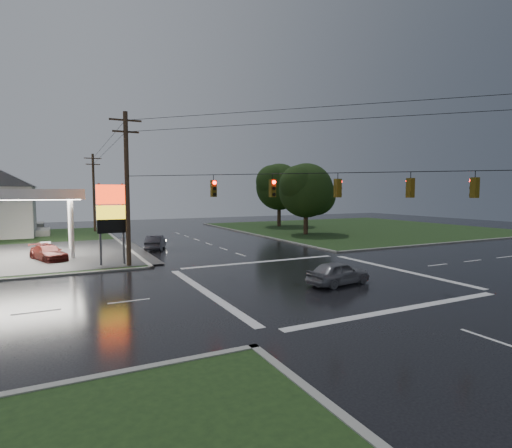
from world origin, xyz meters
name	(u,v)px	position (x,y,z in m)	size (l,w,h in m)	color
ground	(314,279)	(0.00, 0.00, 0.00)	(120.00, 120.00, 0.00)	black
grass_ne	(358,228)	(26.00, 26.00, 0.04)	(36.00, 36.00, 0.08)	black
pylon_sign	(111,211)	(-10.50, 10.50, 4.01)	(2.00, 0.35, 6.00)	#59595E
utility_pole_nw	(127,187)	(-9.50, 9.50, 5.72)	(2.20, 0.32, 11.00)	#382619
utility_pole_n	(94,191)	(-9.50, 38.00, 5.47)	(2.20, 0.32, 10.50)	#382619
traffic_signals	(316,174)	(0.02, -0.02, 6.48)	(26.87, 26.87, 1.47)	black
tree_ne_near	(307,191)	(14.14, 21.99, 5.56)	(7.99, 6.80, 8.98)	black
tree_ne_far	(280,187)	(17.15, 33.99, 6.18)	(8.46, 7.20, 9.80)	black
car_north	(155,242)	(-5.89, 17.29, 0.68)	(1.44, 4.12, 1.36)	black
car_crossing	(338,273)	(0.48, -1.74, 0.69)	(1.63, 4.05, 1.38)	slate
car_pump	(48,253)	(-14.74, 14.96, 0.61)	(1.72, 4.22, 1.23)	#571814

